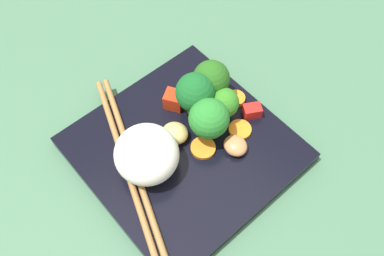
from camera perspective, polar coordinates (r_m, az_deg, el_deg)
ground_plane at (r=52.74cm, az=-1.07°, el=-3.87°), size 110.00×110.00×2.00cm
square_plate at (r=51.15cm, az=-1.11°, el=-2.92°), size 23.67×23.67×1.63cm
rice_mound at (r=47.03cm, az=-6.23°, el=-3.57°), size 9.61×9.73×5.54cm
broccoli_floret_0 at (r=51.16cm, az=2.67°, el=6.68°), size 4.59×4.59×6.44cm
broccoli_floret_1 at (r=48.30cm, az=2.33°, el=1.23°), size 4.84×4.84×6.14cm
broccoli_floret_2 at (r=49.85cm, az=0.45°, el=4.81°), size 4.85×4.85×6.52cm
broccoli_floret_3 at (r=50.48cm, az=4.52°, el=3.31°), size 3.72×3.72×4.73cm
carrot_slice_0 at (r=51.65cm, az=6.58°, el=-0.23°), size 3.72×3.72×0.49cm
carrot_slice_1 at (r=54.35cm, az=0.16°, el=4.71°), size 3.14×3.14×0.51cm
carrot_slice_2 at (r=50.05cm, az=1.53°, el=-2.74°), size 4.12×4.12×0.46cm
carrot_slice_3 at (r=54.10cm, az=6.01°, el=4.02°), size 3.36×3.36×0.67cm
pepper_chunk_0 at (r=54.75cm, az=2.41°, el=6.29°), size 4.36×4.35×1.79cm
pepper_chunk_1 at (r=52.69cm, az=8.23°, el=2.32°), size 2.69×2.47×1.59cm
pepper_chunk_2 at (r=52.76cm, az=-2.49°, el=3.88°), size 2.96×3.03×2.27cm
chicken_piece_0 at (r=50.25cm, az=-2.03°, el=-0.48°), size 4.12×4.24×2.12cm
chicken_piece_1 at (r=51.65cm, az=2.03°, el=1.60°), size 2.85×2.16×1.72cm
chicken_piece_3 at (r=49.78cm, az=5.97°, el=-2.41°), size 2.93×3.20×1.64cm
chopstick_pair at (r=49.67cm, az=-8.76°, el=-4.36°), size 10.66×23.64×0.75cm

